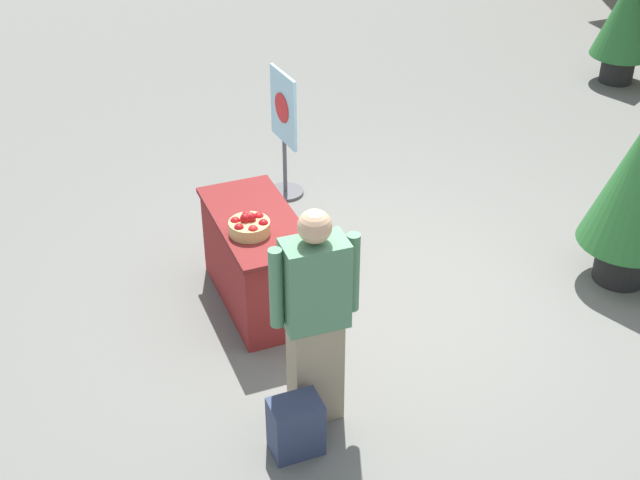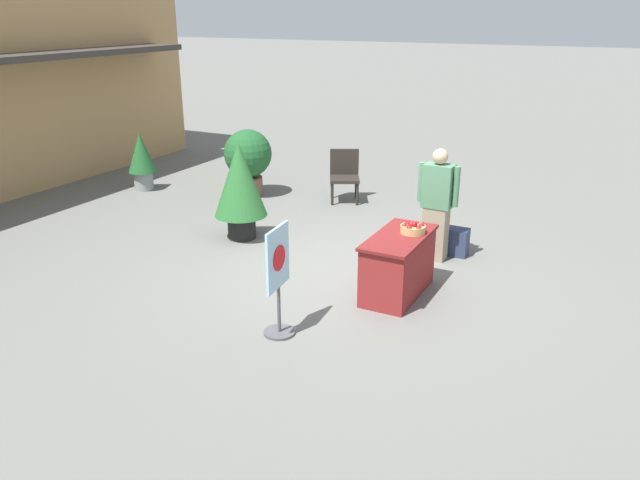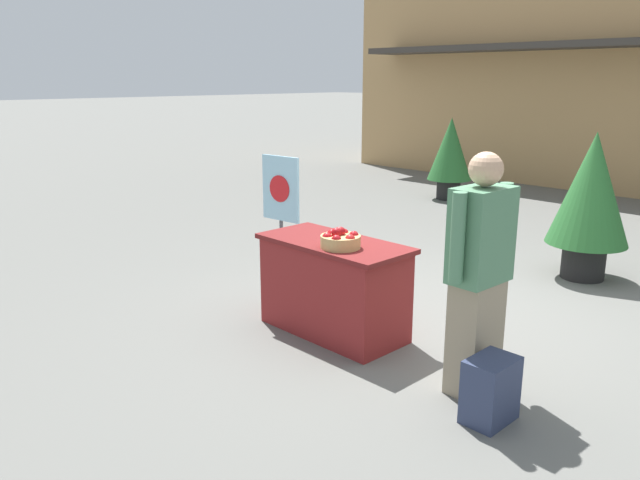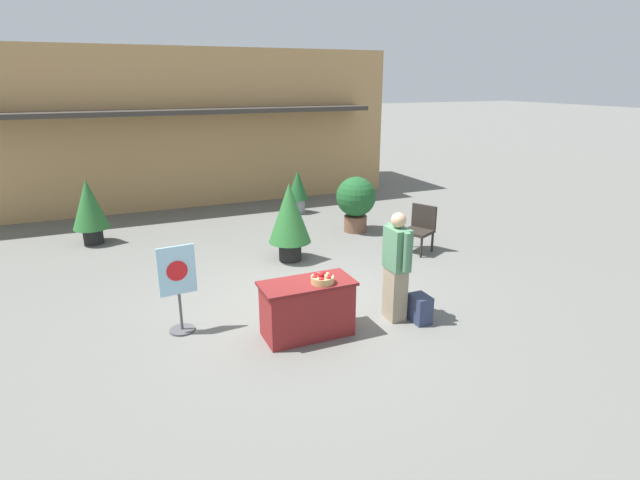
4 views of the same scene
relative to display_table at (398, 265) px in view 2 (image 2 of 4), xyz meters
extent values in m
plane|color=slate|center=(0.36, 0.93, -0.40)|extent=(120.00, 120.00, 0.00)
cube|color=maroon|center=(0.00, 0.00, -0.02)|extent=(1.23, 0.59, 0.76)
cube|color=maroon|center=(0.00, 0.00, 0.38)|extent=(1.30, 0.62, 0.04)
cylinder|color=tan|center=(0.18, -0.11, 0.45)|extent=(0.32, 0.32, 0.10)
sphere|color=red|center=(0.29, -0.12, 0.49)|extent=(0.08, 0.08, 0.08)
sphere|color=#A30F14|center=(0.24, -0.02, 0.49)|extent=(0.08, 0.08, 0.08)
sphere|color=red|center=(0.13, -0.02, 0.49)|extent=(0.08, 0.08, 0.08)
sphere|color=red|center=(0.08, -0.10, 0.49)|extent=(0.08, 0.08, 0.08)
sphere|color=red|center=(0.13, -0.21, 0.49)|extent=(0.08, 0.08, 0.08)
sphere|color=#A30F14|center=(0.23, -0.21, 0.49)|extent=(0.08, 0.08, 0.08)
sphere|color=#A30F14|center=(0.16, -0.09, 0.52)|extent=(0.08, 0.08, 0.08)
sphere|color=#A30F14|center=(0.16, -0.13, 0.52)|extent=(0.08, 0.08, 0.08)
sphere|color=red|center=(0.16, -0.10, 0.52)|extent=(0.08, 0.08, 0.08)
cube|color=gray|center=(1.39, -0.05, 0.00)|extent=(0.25, 0.35, 0.80)
cube|color=#4C7F5B|center=(1.39, -0.05, 0.71)|extent=(0.28, 0.43, 0.63)
sphere|color=tan|center=(1.39, -0.05, 1.14)|extent=(0.22, 0.22, 0.22)
cylinder|color=#4C7F5B|center=(1.38, -0.31, 0.74)|extent=(0.09, 0.09, 0.58)
cylinder|color=#4C7F5B|center=(1.40, 0.21, 0.74)|extent=(0.09, 0.09, 0.58)
cube|color=#2D3856|center=(1.68, -0.30, -0.19)|extent=(0.24, 0.34, 0.42)
cylinder|color=#4C4C51|center=(-1.62, 0.81, -0.39)|extent=(0.36, 0.36, 0.03)
cylinder|color=#4C4C51|center=(-1.62, 0.81, -0.10)|extent=(0.04, 0.04, 0.55)
cube|color=#99D1EA|center=(-1.62, 0.81, 0.53)|extent=(0.52, 0.08, 0.71)
cylinder|color=red|center=(-1.62, 0.79, 0.53)|extent=(0.29, 0.03, 0.29)
cylinder|color=#28231E|center=(3.32, 2.06, -0.19)|extent=(0.05, 0.05, 0.42)
cylinder|color=#28231E|center=(3.10, 2.48, -0.19)|extent=(0.05, 0.05, 0.42)
cylinder|color=#28231E|center=(3.74, 2.27, -0.19)|extent=(0.05, 0.05, 0.42)
cylinder|color=#28231E|center=(3.52, 2.69, -0.19)|extent=(0.05, 0.05, 0.42)
cube|color=#28231E|center=(3.42, 2.37, 0.05)|extent=(0.74, 0.74, 0.06)
cube|color=#28231E|center=(3.64, 2.48, 0.32)|extent=(0.30, 0.52, 0.49)
cylinder|color=brown|center=(2.94, 4.23, -0.21)|extent=(0.53, 0.53, 0.38)
sphere|color=#1E5628|center=(2.94, 4.23, 0.44)|extent=(0.93, 0.93, 0.93)
cylinder|color=black|center=(0.83, 2.98, -0.21)|extent=(0.45, 0.45, 0.39)
cone|color=#28662D|center=(0.83, 2.98, 0.57)|extent=(0.84, 0.84, 1.18)
cylinder|color=gray|center=(2.30, 6.37, -0.21)|extent=(0.38, 0.38, 0.37)
cone|color=#1E5628|center=(2.30, 6.37, 0.37)|extent=(0.56, 0.56, 0.79)
camera|label=1|loc=(5.72, -1.73, 4.02)|focal=50.00mm
camera|label=2|loc=(-6.99, -2.50, 3.08)|focal=35.00mm
camera|label=3|loc=(3.48, -3.52, 1.70)|focal=35.00mm
camera|label=4|loc=(-2.35, -5.88, 3.06)|focal=28.00mm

